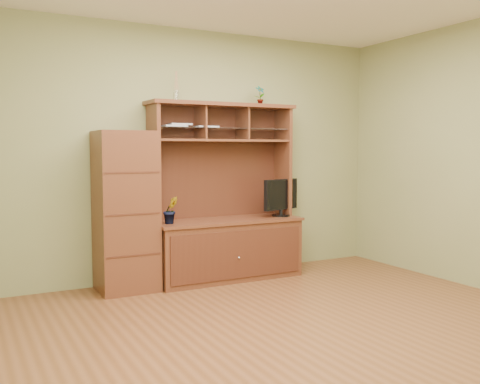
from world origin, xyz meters
TOP-DOWN VIEW (x-y plane):
  - room at (0.00, 0.00)m, footprint 4.54×4.04m
  - media_hutch at (0.19, 1.73)m, footprint 1.66×0.61m
  - monitor at (0.85, 1.65)m, footprint 0.51×0.20m
  - orchid_plant at (-0.47, 1.65)m, footprint 0.16×0.13m
  - top_plant at (0.66, 1.80)m, footprint 0.12×0.09m
  - reed_diffuser at (-0.34, 1.80)m, footprint 0.06×0.06m
  - magazines at (-0.23, 1.80)m, footprint 0.61×0.20m
  - side_cabinet at (-0.91, 1.73)m, footprint 0.57×0.51m

SIDE VIEW (x-z plane):
  - media_hutch at x=0.19m, z-range -0.43..1.47m
  - orchid_plant at x=-0.47m, z-range 0.65..0.93m
  - side_cabinet at x=-0.91m, z-range 0.00..1.58m
  - monitor at x=0.85m, z-range 0.66..1.08m
  - room at x=0.00m, z-range -0.02..2.72m
  - magazines at x=-0.23m, z-range 1.63..1.67m
  - top_plant at x=0.66m, z-range 1.90..2.12m
  - reed_diffuser at x=-0.34m, z-range 1.87..2.18m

